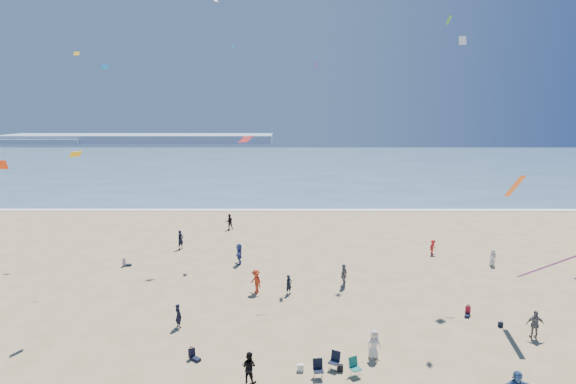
{
  "coord_description": "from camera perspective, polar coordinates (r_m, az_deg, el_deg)",
  "views": [
    {
      "loc": [
        2.05,
        -16.3,
        14.16
      ],
      "look_at": [
        2.0,
        8.0,
        9.58
      ],
      "focal_mm": 28.0,
      "sensor_mm": 36.0,
      "label": 1
    }
  ],
  "objects": [
    {
      "name": "ocean",
      "position": [
        112.21,
        -0.93,
        3.43
      ],
      "size": [
        220.0,
        100.0,
        0.06
      ],
      "primitive_type": "cube",
      "color": "#476B84",
      "rests_on": "ground"
    },
    {
      "name": "white_tote",
      "position": [
        26.29,
        1.6,
        -21.41
      ],
      "size": [
        0.35,
        0.2,
        0.4
      ],
      "primitive_type": "cube",
      "color": "silver",
      "rests_on": "ground"
    },
    {
      "name": "standing_flyers",
      "position": [
        34.08,
        2.57,
        -12.26
      ],
      "size": [
        30.21,
        37.82,
        1.94
      ],
      "color": "#32538A",
      "rests_on": "ground"
    },
    {
      "name": "headland_near",
      "position": [
        208.46,
        -29.35,
        5.69
      ],
      "size": [
        40.0,
        14.0,
        2.0
      ],
      "primitive_type": "cube",
      "color": "#7A8EA8",
      "rests_on": "ground"
    },
    {
      "name": "seated_group",
      "position": [
        27.53,
        0.06,
        -19.27
      ],
      "size": [
        28.28,
        28.09,
        0.84
      ],
      "color": "silver",
      "rests_on": "ground"
    },
    {
      "name": "surf_line",
      "position": [
        62.93,
        -1.75,
        -2.3
      ],
      "size": [
        220.0,
        1.2,
        0.08
      ],
      "primitive_type": "cube",
      "color": "white",
      "rests_on": "ground"
    },
    {
      "name": "chair_cluster",
      "position": [
        25.97,
        6.11,
        -21.13
      ],
      "size": [
        2.73,
        1.54,
        1.0
      ],
      "color": "black",
      "rests_on": "ground"
    },
    {
      "name": "navy_bag",
      "position": [
        33.7,
        25.38,
        -14.95
      ],
      "size": [
        0.28,
        0.18,
        0.34
      ],
      "primitive_type": "cube",
      "color": "black",
      "rests_on": "ground"
    },
    {
      "name": "kites_aloft",
      "position": [
        28.22,
        13.45,
        11.46
      ],
      "size": [
        36.89,
        36.76,
        29.4
      ],
      "color": "#852A8C",
      "rests_on": "ground"
    },
    {
      "name": "black_backpack",
      "position": [
        26.43,
        6.64,
        -21.32
      ],
      "size": [
        0.3,
        0.22,
        0.38
      ],
      "primitive_type": "cube",
      "color": "black",
      "rests_on": "ground"
    },
    {
      "name": "headland_far",
      "position": [
        196.76,
        -18.38,
        6.47
      ],
      "size": [
        110.0,
        20.0,
        3.2
      ],
      "primitive_type": "cube",
      "color": "#7A8EA8",
      "rests_on": "ground"
    }
  ]
}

